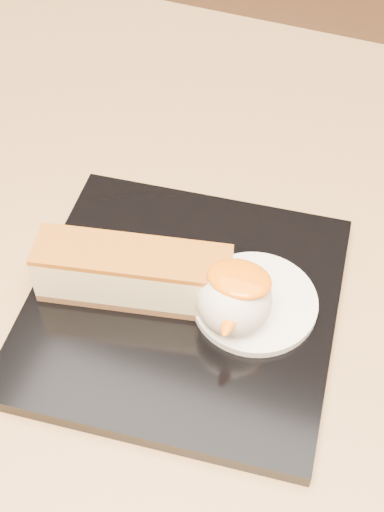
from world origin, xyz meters
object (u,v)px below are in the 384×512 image
at_px(cheesecake, 133,273).
at_px(dessert_plate, 182,306).
at_px(table, 220,429).
at_px(ice_cream_scoop, 234,300).

bearing_deg(cheesecake, dessert_plate, -3.58).
relative_size(table, ice_cream_scoop, 15.40).
xyz_separation_m(table, cheesecake, (-0.07, -0.00, 0.19)).
xyz_separation_m(table, ice_cream_scoop, (0.00, -0.00, 0.19)).
bearing_deg(cheesecake, ice_cream_scoop, -11.71).
relative_size(table, cheesecake, 5.64).
height_order(cheesecake, ice_cream_scoop, ice_cream_scoop).
height_order(table, dessert_plate, dessert_plate).
relative_size(dessert_plate, cheesecake, 1.55).
height_order(dessert_plate, ice_cream_scoop, ice_cream_scoop).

